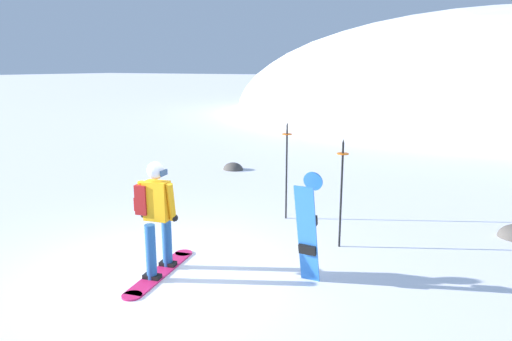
# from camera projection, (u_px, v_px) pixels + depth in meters

# --- Properties ---
(ground_plane) EXTENTS (300.00, 300.00, 0.00)m
(ground_plane) POSITION_uv_depth(u_px,v_px,m) (165.00, 274.00, 7.09)
(ground_plane) COLOR white
(ridge_peak_main) EXTENTS (35.22, 31.70, 13.13)m
(ridge_peak_main) POSITION_uv_depth(u_px,v_px,m) (505.00, 114.00, 30.28)
(ridge_peak_main) COLOR white
(ridge_peak_main) RESTS_ON ground
(snowboarder_main) EXTENTS (0.64, 1.82, 1.71)m
(snowboarder_main) POSITION_uv_depth(u_px,v_px,m) (156.00, 215.00, 6.92)
(snowboarder_main) COLOR #D11E5B
(snowboarder_main) RESTS_ON ground
(spare_snowboard) EXTENTS (0.28, 0.41, 1.62)m
(spare_snowboard) POSITION_uv_depth(u_px,v_px,m) (308.00, 229.00, 6.60)
(spare_snowboard) COLOR blue
(spare_snowboard) RESTS_ON ground
(piste_marker_near) EXTENTS (0.20, 0.20, 1.89)m
(piste_marker_near) POSITION_uv_depth(u_px,v_px,m) (342.00, 186.00, 7.93)
(piste_marker_near) COLOR black
(piste_marker_near) RESTS_ON ground
(piste_marker_far) EXTENTS (0.20, 0.20, 2.00)m
(piste_marker_far) POSITION_uv_depth(u_px,v_px,m) (287.00, 164.00, 9.43)
(piste_marker_far) COLOR black
(piste_marker_far) RESTS_ON ground
(rock_mid) EXTENTS (0.62, 0.53, 0.43)m
(rock_mid) POSITION_uv_depth(u_px,v_px,m) (233.00, 170.00, 14.20)
(rock_mid) COLOR #4C4742
(rock_mid) RESTS_ON ground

